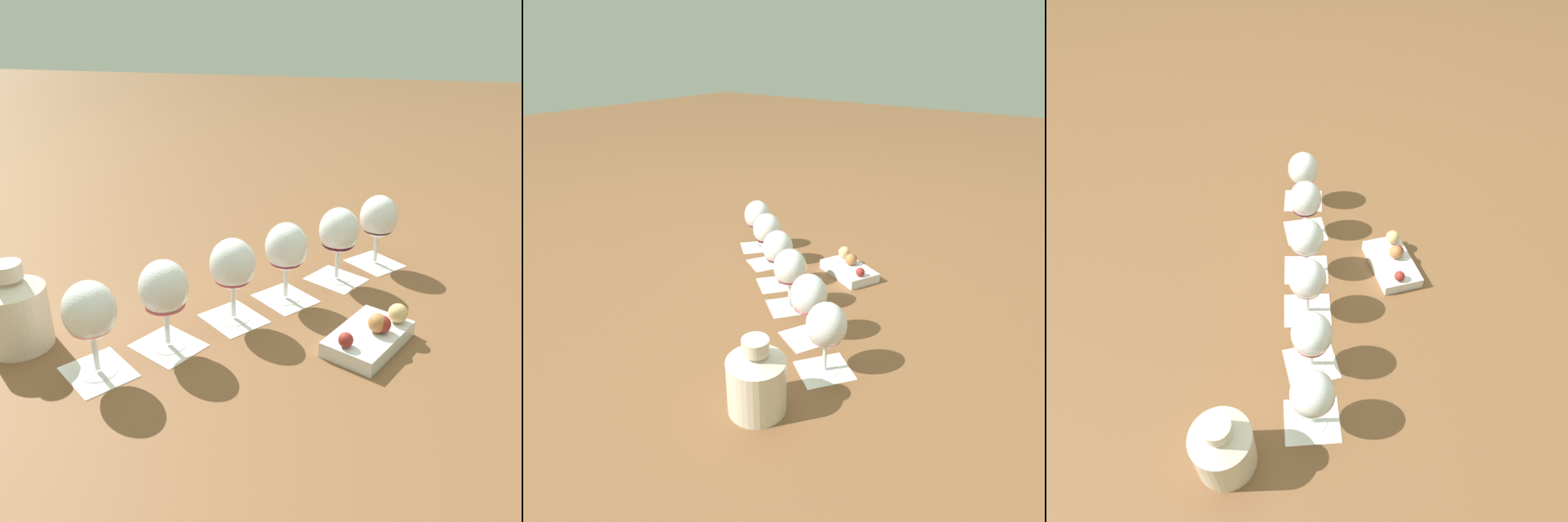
% 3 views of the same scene
% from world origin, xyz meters
% --- Properties ---
extents(ground_plane, '(8.00, 8.00, 0.00)m').
position_xyz_m(ground_plane, '(0.00, 0.00, 0.00)').
color(ground_plane, brown).
extents(tasting_card_0, '(0.14, 0.15, 0.00)m').
position_xyz_m(tasting_card_0, '(-0.27, 0.21, 0.00)').
color(tasting_card_0, white).
rests_on(tasting_card_0, ground_plane).
extents(tasting_card_1, '(0.14, 0.14, 0.00)m').
position_xyz_m(tasting_card_1, '(-0.17, 0.13, 0.00)').
color(tasting_card_1, white).
rests_on(tasting_card_1, ground_plane).
extents(tasting_card_2, '(0.14, 0.15, 0.00)m').
position_xyz_m(tasting_card_2, '(-0.05, 0.04, 0.00)').
color(tasting_card_2, white).
rests_on(tasting_card_2, ground_plane).
extents(tasting_card_3, '(0.14, 0.15, 0.00)m').
position_xyz_m(tasting_card_3, '(0.05, -0.04, 0.00)').
color(tasting_card_3, white).
rests_on(tasting_card_3, ground_plane).
extents(tasting_card_4, '(0.14, 0.14, 0.00)m').
position_xyz_m(tasting_card_4, '(0.16, -0.13, 0.00)').
color(tasting_card_4, white).
rests_on(tasting_card_4, ground_plane).
extents(tasting_card_5, '(0.14, 0.15, 0.00)m').
position_xyz_m(tasting_card_5, '(0.27, -0.21, 0.00)').
color(tasting_card_5, white).
rests_on(tasting_card_5, ground_plane).
extents(wine_glass_0, '(0.08, 0.08, 0.16)m').
position_xyz_m(wine_glass_0, '(-0.27, 0.21, 0.11)').
color(wine_glass_0, white).
rests_on(wine_glass_0, tasting_card_0).
extents(wine_glass_1, '(0.08, 0.08, 0.16)m').
position_xyz_m(wine_glass_1, '(-0.17, 0.13, 0.11)').
color(wine_glass_1, white).
rests_on(wine_glass_1, tasting_card_1).
extents(wine_glass_2, '(0.08, 0.08, 0.16)m').
position_xyz_m(wine_glass_2, '(-0.05, 0.04, 0.11)').
color(wine_glass_2, white).
rests_on(wine_glass_2, tasting_card_2).
extents(wine_glass_3, '(0.08, 0.08, 0.16)m').
position_xyz_m(wine_glass_3, '(0.05, -0.04, 0.11)').
color(wine_glass_3, white).
rests_on(wine_glass_3, tasting_card_3).
extents(wine_glass_4, '(0.08, 0.08, 0.16)m').
position_xyz_m(wine_glass_4, '(0.16, -0.13, 0.11)').
color(wine_glass_4, white).
rests_on(wine_glass_4, tasting_card_4).
extents(wine_glass_5, '(0.08, 0.08, 0.16)m').
position_xyz_m(wine_glass_5, '(0.27, -0.21, 0.11)').
color(wine_glass_5, white).
rests_on(wine_glass_5, tasting_card_5).
extents(ceramic_vase, '(0.11, 0.11, 0.16)m').
position_xyz_m(ceramic_vase, '(-0.22, 0.38, 0.07)').
color(ceramic_vase, beige).
rests_on(ceramic_vase, ground_plane).
extents(snack_dish, '(0.19, 0.16, 0.06)m').
position_xyz_m(snack_dish, '(-0.08, -0.22, 0.02)').
color(snack_dish, silver).
rests_on(snack_dish, ground_plane).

